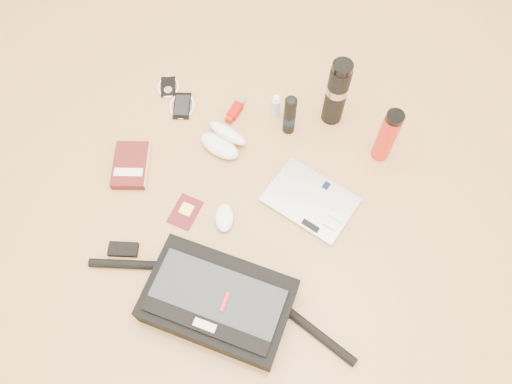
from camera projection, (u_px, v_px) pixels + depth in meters
ground at (234, 224)px, 1.64m from camera, size 4.00×4.00×0.00m
messenger_bag at (218, 301)px, 1.48m from camera, size 0.87×0.31×0.12m
laptop at (310, 201)px, 1.67m from camera, size 0.34×0.29×0.03m
book at (131, 165)px, 1.72m from camera, size 0.15×0.20×0.03m
passport at (185, 212)px, 1.66m from camera, size 0.10×0.13×0.01m
mouse at (224, 218)px, 1.64m from camera, size 0.08×0.11×0.03m
sunglasses_case at (223, 140)px, 1.75m from camera, size 0.19×0.18×0.09m
ipod at (168, 87)px, 1.89m from camera, size 0.10×0.10×0.01m
phone at (182, 106)px, 1.85m from camera, size 0.11×0.13×0.01m
inhaler at (236, 110)px, 1.83m from camera, size 0.05×0.12×0.03m
spray_bottle at (276, 107)px, 1.79m from camera, size 0.03×0.03×0.12m
aerosol_can at (290, 115)px, 1.73m from camera, size 0.04×0.04×0.18m
thermos_black at (337, 93)px, 1.70m from camera, size 0.08×0.08×0.29m
thermos_red at (387, 136)px, 1.66m from camera, size 0.07×0.07×0.24m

